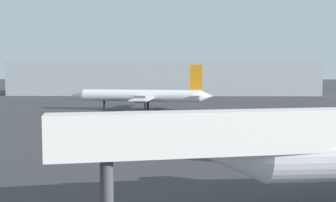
# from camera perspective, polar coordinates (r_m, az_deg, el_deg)

# --- Properties ---
(airplane_distant) EXTENTS (29.89, 19.02, 9.41)m
(airplane_distant) POSITION_cam_1_polar(r_m,az_deg,el_deg) (87.03, -3.50, 0.75)
(airplane_distant) COLOR white
(airplane_distant) RESTS_ON ground_plane
(jet_bridge) EXTENTS (23.12, 6.81, 6.72)m
(jet_bridge) POSITION_cam_1_polar(r_m,az_deg,el_deg) (24.48, 14.31, -4.26)
(jet_bridge) COLOR silver
(jet_bridge) RESTS_ON ground_plane
(terminal_building) EXTENTS (97.93, 19.66, 10.82)m
(terminal_building) POSITION_cam_1_polar(r_m,az_deg,el_deg) (139.20, -0.59, 3.17)
(terminal_building) COLOR #999EA3
(terminal_building) RESTS_ON ground_plane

